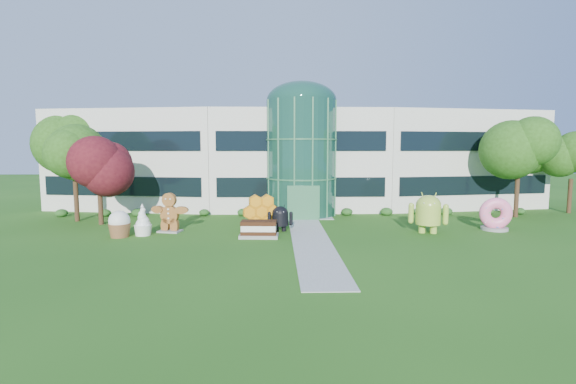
{
  "coord_description": "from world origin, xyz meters",
  "views": [
    {
      "loc": [
        -2.19,
        -24.15,
        5.77
      ],
      "look_at": [
        -1.32,
        6.0,
        2.6
      ],
      "focal_mm": 26.0,
      "sensor_mm": 36.0,
      "label": 1
    }
  ],
  "objects_px": {
    "android_green": "(428,211)",
    "donut": "(495,214)",
    "android_black": "(280,217)",
    "gingerbread": "(170,212)"
  },
  "relations": [
    {
      "from": "android_green",
      "to": "android_black",
      "type": "distance_m",
      "value": 10.12
    },
    {
      "from": "android_black",
      "to": "gingerbread",
      "type": "height_order",
      "value": "gingerbread"
    },
    {
      "from": "android_black",
      "to": "gingerbread",
      "type": "relative_size",
      "value": 0.69
    },
    {
      "from": "android_black",
      "to": "gingerbread",
      "type": "distance_m",
      "value": 7.64
    },
    {
      "from": "android_green",
      "to": "donut",
      "type": "xyz_separation_m",
      "value": [
        5.12,
        0.91,
        -0.36
      ]
    },
    {
      "from": "donut",
      "to": "gingerbread",
      "type": "height_order",
      "value": "gingerbread"
    },
    {
      "from": "android_green",
      "to": "android_black",
      "type": "relative_size",
      "value": 1.48
    },
    {
      "from": "donut",
      "to": "gingerbread",
      "type": "distance_m",
      "value": 22.82
    },
    {
      "from": "android_green",
      "to": "donut",
      "type": "relative_size",
      "value": 1.31
    },
    {
      "from": "android_black",
      "to": "donut",
      "type": "height_order",
      "value": "donut"
    }
  ]
}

